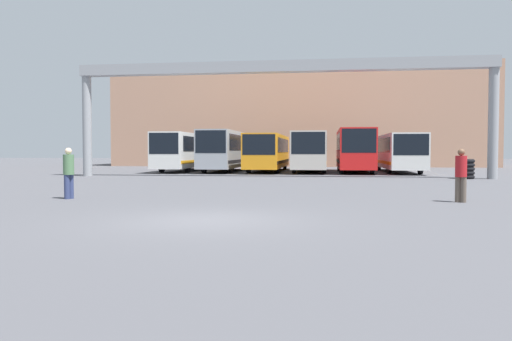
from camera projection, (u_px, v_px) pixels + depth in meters
name	position (u px, v px, depth m)	size (l,w,h in m)	color
ground_plane	(206.00, 220.00, 12.15)	(200.00, 200.00, 0.00)	#47474C
building_backdrop	(300.00, 119.00, 58.42)	(41.33, 12.00, 10.90)	tan
overhead_gantry	(279.00, 81.00, 31.54)	(26.42, 0.80, 7.36)	gray
bus_slot_0	(186.00, 150.00, 42.20)	(2.43, 12.10, 3.11)	silver
bus_slot_1	(225.00, 149.00, 41.04)	(2.47, 10.73, 3.27)	#999EA5
bus_slot_2	(268.00, 151.00, 41.28)	(2.59, 12.14, 2.98)	orange
bus_slot_3	(310.00, 150.00, 40.76)	(2.59, 12.05, 3.12)	beige
bus_slot_4	(354.00, 148.00, 39.31)	(2.58, 10.08, 3.33)	red
bus_slot_5	(398.00, 151.00, 39.86)	(2.59, 12.11, 2.95)	silver
pedestrian_near_right	(461.00, 174.00, 16.37)	(0.37, 0.37, 1.77)	brown
pedestrian_mid_right	(69.00, 172.00, 17.58)	(0.37, 0.37, 1.80)	navy
tire_stack	(466.00, 169.00, 30.24)	(1.04, 1.04, 1.20)	black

